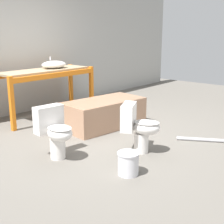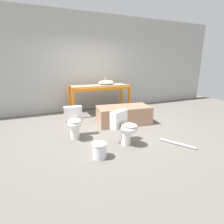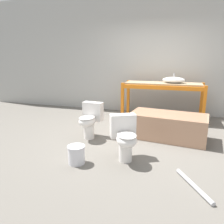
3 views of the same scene
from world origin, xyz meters
TOP-DOWN VIEW (x-y plane):
  - ground_plane at (0.00, 0.00)m, footprint 12.00×12.00m
  - warehouse_wall_rear at (0.00, 2.06)m, footprint 10.80×0.08m
  - shelving_rack at (0.28, 1.42)m, footprint 1.95×0.71m
  - sink_basin at (0.52, 1.42)m, footprint 0.52×0.37m
  - bathtub_main at (0.50, 0.10)m, footprint 1.49×0.87m
  - toilet_near at (-0.07, -1.05)m, footprint 0.54×0.61m
  - toilet_far at (-0.94, -0.34)m, footprint 0.40×0.54m
  - bucket_white at (-0.72, -1.38)m, footprint 0.26×0.26m
  - loose_pipe at (0.90, -1.53)m, footprint 0.41×0.65m

SIDE VIEW (x-z plane):
  - ground_plane at x=0.00m, z-range 0.00..0.00m
  - loose_pipe at x=0.90m, z-range 0.00..0.05m
  - bucket_white at x=-0.72m, z-range 0.01..0.28m
  - bathtub_main at x=0.50m, z-range 0.04..0.51m
  - toilet_near at x=-0.07m, z-range 0.04..0.71m
  - toilet_far at x=-0.94m, z-range 0.04..0.71m
  - shelving_rack at x=0.28m, z-range 0.32..1.23m
  - sink_basin at x=0.52m, z-range 0.88..1.10m
  - warehouse_wall_rear at x=0.00m, z-range 0.00..3.20m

